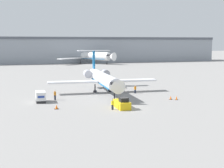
% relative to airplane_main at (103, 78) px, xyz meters
% --- Properties ---
extents(ground_plane, '(600.00, 600.00, 0.00)m').
position_rel_airplane_main_xyz_m(ground_plane, '(-0.55, -17.60, -3.12)').
color(ground_plane, gray).
extents(terminal_building, '(180.00, 16.80, 13.61)m').
position_rel_airplane_main_xyz_m(terminal_building, '(-0.55, 102.40, 3.71)').
color(terminal_building, '#8C939E').
rests_on(terminal_building, ground).
extents(airplane_main, '(23.91, 25.79, 8.92)m').
position_rel_airplane_main_xyz_m(airplane_main, '(0.00, 0.00, 0.00)').
color(airplane_main, white).
rests_on(airplane_main, ground).
extents(pushback_tug, '(1.86, 4.39, 1.95)m').
position_rel_airplane_main_xyz_m(pushback_tug, '(-0.98, -16.93, -2.38)').
color(pushback_tug, yellow).
rests_on(pushback_tug, ground).
extents(luggage_cart, '(1.69, 3.16, 1.99)m').
position_rel_airplane_main_xyz_m(luggage_cart, '(-13.72, -7.79, -2.13)').
color(luggage_cart, '#232326').
rests_on(luggage_cart, ground).
extents(worker_near_tug, '(0.40, 0.24, 1.68)m').
position_rel_airplane_main_xyz_m(worker_near_tug, '(-2.81, -17.64, -2.25)').
color(worker_near_tug, '#232838').
rests_on(worker_near_tug, ground).
extents(worker_by_wing, '(0.40, 0.24, 1.70)m').
position_rel_airplane_main_xyz_m(worker_by_wing, '(6.38, -3.14, -2.23)').
color(worker_by_wing, '#232838').
rests_on(worker_by_wing, ground).
extents(worker_on_apron, '(0.40, 0.26, 1.84)m').
position_rel_airplane_main_xyz_m(worker_on_apron, '(-10.98, -6.37, -2.15)').
color(worker_on_apron, '#232838').
rests_on(worker_on_apron, ground).
extents(traffic_cone_left, '(0.69, 0.69, 0.72)m').
position_rel_airplane_main_xyz_m(traffic_cone_left, '(-11.56, -14.65, -2.78)').
color(traffic_cone_left, black).
rests_on(traffic_cone_left, ground).
extents(traffic_cone_right, '(0.56, 0.56, 0.70)m').
position_rel_airplane_main_xyz_m(traffic_cone_right, '(10.45, -11.90, -2.79)').
color(traffic_cone_right, black).
rests_on(traffic_cone_right, ground).
extents(traffic_cone_mid, '(0.52, 0.52, 0.78)m').
position_rel_airplane_main_xyz_m(traffic_cone_mid, '(11.35, -12.55, -2.75)').
color(traffic_cone_mid, black).
rests_on(traffic_cone_mid, ground).
extents(airplane_parked_far_left, '(30.78, 31.99, 11.10)m').
position_rel_airplane_main_xyz_m(airplane_parked_far_left, '(14.51, 94.36, 0.77)').
color(airplane_parked_far_left, white).
rests_on(airplane_parked_far_left, ground).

